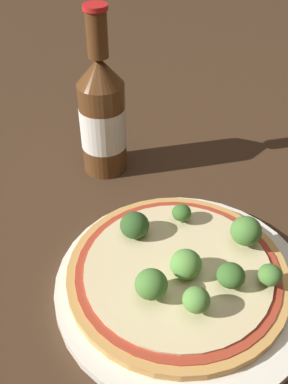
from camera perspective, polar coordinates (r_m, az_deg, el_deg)
The scene contains 12 objects.
ground_plane at distance 0.52m, azimuth 4.19°, elevation -11.42°, with size 3.00×3.00×0.00m, color #3D2819.
plate at distance 0.52m, azimuth 5.23°, elevation -11.39°, with size 0.29×0.29×0.01m.
pizza at distance 0.51m, azimuth 4.43°, elevation -10.09°, with size 0.25×0.25×0.01m.
broccoli_floret_0 at distance 0.49m, azimuth 15.71°, elevation -10.11°, with size 0.03×0.03×0.03m.
broccoli_floret_1 at distance 0.46m, azimuth 0.93°, elevation -11.64°, with size 0.03×0.03×0.03m.
broccoli_floret_2 at distance 0.48m, azimuth 10.95°, elevation -10.37°, with size 0.03×0.03×0.03m.
broccoli_floret_3 at distance 0.55m, azimuth 4.79°, elevation -2.66°, with size 0.02×0.02×0.02m.
broccoli_floret_4 at distance 0.53m, azimuth -1.02°, elevation -4.13°, with size 0.03×0.03×0.03m.
broccoli_floret_5 at distance 0.53m, azimuth 12.84°, elevation -4.86°, with size 0.04×0.04×0.04m.
broccoli_floret_6 at distance 0.49m, azimuth 5.55°, elevation -8.97°, with size 0.03×0.03×0.03m.
broccoli_floret_7 at distance 0.46m, azimuth 6.66°, elevation -13.47°, with size 0.03×0.03×0.03m.
beer_bottle at distance 0.64m, azimuth -5.30°, elevation 9.65°, with size 0.07×0.07×0.24m.
Camera 1 is at (-0.25, -0.21, 0.41)m, focal length 42.00 mm.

